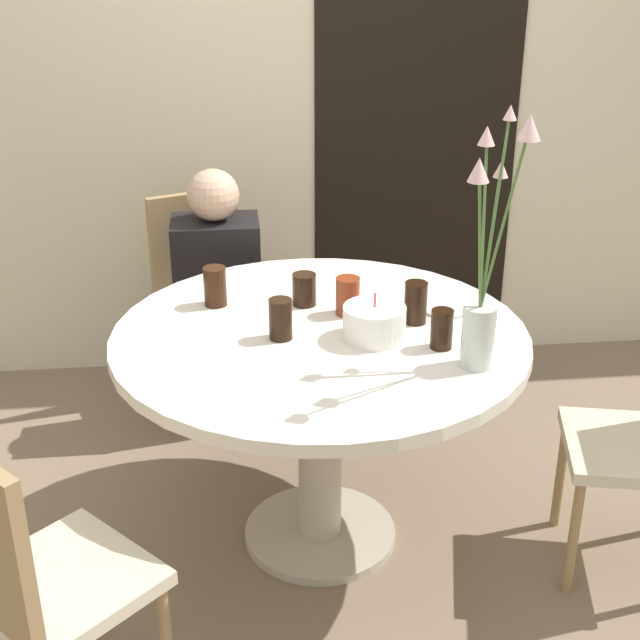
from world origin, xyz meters
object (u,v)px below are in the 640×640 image
(flower_vase, at_px, (485,283))
(drink_glass_1, at_px, (442,329))
(chair_near_front, at_px, (205,291))
(person_boy, at_px, (219,308))
(drink_glass_5, at_px, (281,319))
(drink_glass_3, at_px, (304,289))
(chair_right_flank, at_px, (31,573))
(birthday_cake, at_px, (374,323))
(drink_glass_4, at_px, (215,286))
(drink_glass_2, at_px, (348,296))
(drink_glass_0, at_px, (416,303))
(side_plate, at_px, (445,305))

(flower_vase, distance_m, drink_glass_1, 0.25)
(chair_near_front, height_order, person_boy, person_boy)
(chair_near_front, xyz_separation_m, drink_glass_5, (0.25, -1.02, 0.32))
(drink_glass_3, relative_size, drink_glass_5, 0.84)
(chair_right_flank, distance_m, birthday_cake, 1.18)
(flower_vase, xyz_separation_m, person_boy, (-0.74, 1.12, -0.53))
(chair_right_flank, relative_size, drink_glass_4, 7.01)
(drink_glass_1, bearing_deg, drink_glass_5, 166.18)
(drink_glass_2, bearing_deg, drink_glass_1, -48.35)
(drink_glass_2, bearing_deg, chair_right_flank, -136.04)
(birthday_cake, xyz_separation_m, drink_glass_3, (-0.19, 0.28, 0.00))
(birthday_cake, bearing_deg, drink_glass_1, -24.22)
(flower_vase, height_order, person_boy, flower_vase)
(birthday_cake, bearing_deg, drink_glass_2, 106.34)
(drink_glass_0, bearing_deg, drink_glass_4, 161.75)
(flower_vase, bearing_deg, drink_glass_4, 144.44)
(side_plate, xyz_separation_m, person_boy, (-0.75, 0.69, -0.28))
(drink_glass_0, xyz_separation_m, drink_glass_4, (-0.62, 0.21, -0.00))
(chair_near_front, distance_m, drink_glass_4, 0.81)
(flower_vase, bearing_deg, drink_glass_1, 119.22)
(chair_right_flank, bearing_deg, drink_glass_0, -97.79)
(flower_vase, bearing_deg, side_plate, 88.82)
(chair_right_flank, bearing_deg, drink_glass_2, -88.97)
(birthday_cake, bearing_deg, chair_near_front, 116.87)
(drink_glass_2, bearing_deg, side_plate, 3.92)
(drink_glass_3, height_order, drink_glass_5, drink_glass_5)
(drink_glass_4, bearing_deg, drink_glass_3, -5.64)
(side_plate, relative_size, drink_glass_2, 1.63)
(flower_vase, bearing_deg, drink_glass_2, 127.92)
(chair_right_flank, bearing_deg, chair_near_front, -56.08)
(drink_glass_1, bearing_deg, drink_glass_0, 101.99)
(chair_near_front, xyz_separation_m, drink_glass_0, (0.68, -0.95, 0.33))
(flower_vase, height_order, drink_glass_4, flower_vase)
(drink_glass_4, relative_size, drink_glass_5, 1.03)
(drink_glass_0, bearing_deg, chair_near_front, 125.63)
(side_plate, xyz_separation_m, drink_glass_4, (-0.75, 0.10, 0.06))
(birthday_cake, distance_m, drink_glass_3, 0.34)
(chair_near_front, distance_m, birthday_cake, 1.22)
(drink_glass_3, bearing_deg, drink_glass_4, 174.36)
(chair_near_front, height_order, chair_right_flank, same)
(side_plate, relative_size, person_boy, 0.19)
(birthday_cake, xyz_separation_m, flower_vase, (0.26, -0.22, 0.21))
(drink_glass_2, relative_size, drink_glass_4, 0.95)
(chair_near_front, bearing_deg, drink_glass_2, -81.81)
(chair_right_flank, height_order, drink_glass_2, chair_right_flank)
(flower_vase, xyz_separation_m, side_plate, (0.01, 0.43, -0.25))
(chair_near_front, height_order, drink_glass_5, chair_near_front)
(chair_right_flank, bearing_deg, side_plate, -97.15)
(chair_right_flank, height_order, drink_glass_3, chair_right_flank)
(drink_glass_2, bearing_deg, drink_glass_4, 164.13)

